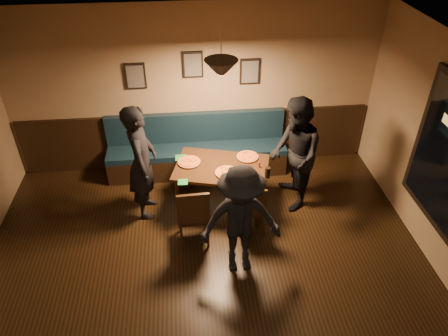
{
  "coord_description": "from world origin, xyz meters",
  "views": [
    {
      "loc": [
        -0.17,
        -2.84,
        4.35
      ],
      "look_at": [
        0.33,
        1.92,
        0.95
      ],
      "focal_mm": 34.0,
      "sensor_mm": 36.0,
      "label": 1
    }
  ],
  "objects_px": {
    "diner_right": "(295,155)",
    "diner_front": "(241,222)",
    "chair_near_left": "(193,213)",
    "booth_bench": "(197,147)",
    "dining_table": "(222,186)",
    "chair_near_right": "(251,206)",
    "diner_left": "(142,163)",
    "tabasco_bottle": "(259,164)",
    "soda_glass": "(267,172)"
  },
  "relations": [
    {
      "from": "diner_right",
      "to": "tabasco_bottle",
      "type": "relative_size",
      "value": 16.2
    },
    {
      "from": "dining_table",
      "to": "diner_front",
      "type": "bearing_deg",
      "value": -70.11
    },
    {
      "from": "chair_near_left",
      "to": "diner_front",
      "type": "distance_m",
      "value": 0.87
    },
    {
      "from": "dining_table",
      "to": "chair_near_right",
      "type": "relative_size",
      "value": 1.6
    },
    {
      "from": "diner_left",
      "to": "diner_front",
      "type": "height_order",
      "value": "diner_left"
    },
    {
      "from": "booth_bench",
      "to": "soda_glass",
      "type": "height_order",
      "value": "booth_bench"
    },
    {
      "from": "chair_near_left",
      "to": "tabasco_bottle",
      "type": "bearing_deg",
      "value": 29.74
    },
    {
      "from": "dining_table",
      "to": "soda_glass",
      "type": "distance_m",
      "value": 0.84
    },
    {
      "from": "diner_right",
      "to": "tabasco_bottle",
      "type": "bearing_deg",
      "value": -87.33
    },
    {
      "from": "chair_near_left",
      "to": "booth_bench",
      "type": "bearing_deg",
      "value": 82.81
    },
    {
      "from": "chair_near_left",
      "to": "diner_front",
      "type": "xyz_separation_m",
      "value": [
        0.58,
        -0.57,
        0.31
      ]
    },
    {
      "from": "diner_left",
      "to": "diner_right",
      "type": "bearing_deg",
      "value": -89.67
    },
    {
      "from": "soda_glass",
      "to": "tabasco_bottle",
      "type": "xyz_separation_m",
      "value": [
        -0.07,
        0.26,
        -0.03
      ]
    },
    {
      "from": "diner_front",
      "to": "soda_glass",
      "type": "height_order",
      "value": "diner_front"
    },
    {
      "from": "soda_glass",
      "to": "diner_left",
      "type": "bearing_deg",
      "value": 170.14
    },
    {
      "from": "diner_front",
      "to": "chair_near_right",
      "type": "bearing_deg",
      "value": 67.01
    },
    {
      "from": "booth_bench",
      "to": "chair_near_right",
      "type": "bearing_deg",
      "value": -65.62
    },
    {
      "from": "chair_near_right",
      "to": "tabasco_bottle",
      "type": "height_order",
      "value": "chair_near_right"
    },
    {
      "from": "dining_table",
      "to": "diner_front",
      "type": "xyz_separation_m",
      "value": [
        0.11,
        -1.28,
        0.43
      ]
    },
    {
      "from": "booth_bench",
      "to": "diner_front",
      "type": "relative_size",
      "value": 1.9
    },
    {
      "from": "diner_right",
      "to": "diner_front",
      "type": "relative_size",
      "value": 1.13
    },
    {
      "from": "diner_right",
      "to": "tabasco_bottle",
      "type": "height_order",
      "value": "diner_right"
    },
    {
      "from": "diner_front",
      "to": "tabasco_bottle",
      "type": "distance_m",
      "value": 1.29
    },
    {
      "from": "diner_right",
      "to": "booth_bench",
      "type": "bearing_deg",
      "value": -124.78
    },
    {
      "from": "chair_near_left",
      "to": "tabasco_bottle",
      "type": "height_order",
      "value": "chair_near_left"
    },
    {
      "from": "diner_left",
      "to": "soda_glass",
      "type": "xyz_separation_m",
      "value": [
        1.77,
        -0.31,
        -0.09
      ]
    },
    {
      "from": "dining_table",
      "to": "diner_right",
      "type": "distance_m",
      "value": 1.2
    },
    {
      "from": "tabasco_bottle",
      "to": "soda_glass",
      "type": "bearing_deg",
      "value": -74.77
    },
    {
      "from": "diner_front",
      "to": "tabasco_bottle",
      "type": "relative_size",
      "value": 14.33
    },
    {
      "from": "booth_bench",
      "to": "diner_left",
      "type": "relative_size",
      "value": 1.67
    },
    {
      "from": "diner_front",
      "to": "diner_left",
      "type": "bearing_deg",
      "value": 132.25
    },
    {
      "from": "diner_right",
      "to": "soda_glass",
      "type": "relative_size",
      "value": 10.71
    },
    {
      "from": "soda_glass",
      "to": "chair_near_right",
      "type": "bearing_deg",
      "value": -134.83
    },
    {
      "from": "booth_bench",
      "to": "tabasco_bottle",
      "type": "xyz_separation_m",
      "value": [
        0.88,
        -1.01,
        0.28
      ]
    },
    {
      "from": "chair_near_right",
      "to": "soda_glass",
      "type": "distance_m",
      "value": 0.54
    },
    {
      "from": "dining_table",
      "to": "tabasco_bottle",
      "type": "bearing_deg",
      "value": 7.26
    },
    {
      "from": "booth_bench",
      "to": "dining_table",
      "type": "bearing_deg",
      "value": -70.68
    },
    {
      "from": "tabasco_bottle",
      "to": "diner_front",
      "type": "bearing_deg",
      "value": -110.2
    },
    {
      "from": "chair_near_right",
      "to": "diner_left",
      "type": "relative_size",
      "value": 0.47
    },
    {
      "from": "diner_left",
      "to": "diner_right",
      "type": "xyz_separation_m",
      "value": [
        2.23,
        -0.03,
        -0.0
      ]
    },
    {
      "from": "dining_table",
      "to": "chair_near_right",
      "type": "distance_m",
      "value": 0.7
    },
    {
      "from": "soda_glass",
      "to": "dining_table",
      "type": "bearing_deg",
      "value": 152.02
    },
    {
      "from": "dining_table",
      "to": "booth_bench",
      "type": "bearing_deg",
      "value": 124.32
    },
    {
      "from": "tabasco_bottle",
      "to": "dining_table",
      "type": "bearing_deg",
      "value": 172.26
    },
    {
      "from": "dining_table",
      "to": "chair_near_right",
      "type": "xyz_separation_m",
      "value": [
        0.36,
        -0.59,
        0.06
      ]
    },
    {
      "from": "soda_glass",
      "to": "chair_near_left",
      "type": "bearing_deg",
      "value": -160.61
    },
    {
      "from": "booth_bench",
      "to": "dining_table",
      "type": "xyz_separation_m",
      "value": [
        0.33,
        -0.93,
        -0.14
      ]
    },
    {
      "from": "booth_bench",
      "to": "dining_table",
      "type": "height_order",
      "value": "booth_bench"
    },
    {
      "from": "diner_left",
      "to": "diner_front",
      "type": "relative_size",
      "value": 1.14
    },
    {
      "from": "soda_glass",
      "to": "diner_front",
      "type": "bearing_deg",
      "value": -118.38
    }
  ]
}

